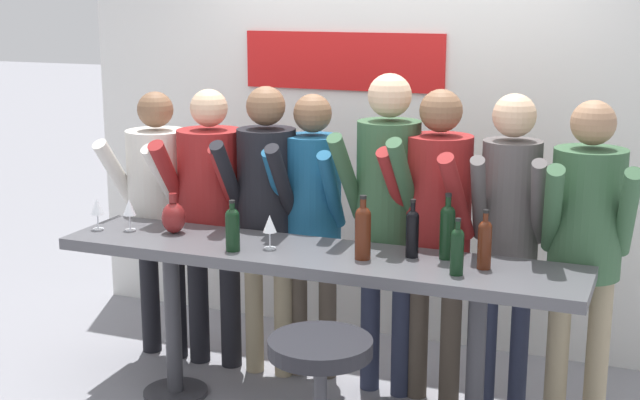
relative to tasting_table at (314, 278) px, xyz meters
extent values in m
cube|color=silver|center=(0.00, 1.36, 0.52)|extent=(4.31, 0.10, 2.61)
cube|color=red|center=(-0.33, 1.30, 0.99)|extent=(1.32, 0.02, 0.36)
cube|color=#4C4C51|center=(0.00, 0.00, 0.11)|extent=(2.71, 0.54, 0.06)
cylinder|color=#333338|center=(-0.84, 0.00, -0.33)|extent=(0.09, 0.09, 0.86)
cylinder|color=#333338|center=(-0.84, 0.00, -0.77)|extent=(0.36, 0.36, 0.02)
cylinder|color=#333338|center=(0.84, 0.00, -0.33)|extent=(0.09, 0.09, 0.86)
cylinder|color=black|center=(0.30, -0.67, -0.07)|extent=(0.45, 0.45, 0.07)
cylinder|color=black|center=(-1.30, 0.50, -0.39)|extent=(0.12, 0.12, 0.78)
cylinder|color=black|center=(-1.10, 0.48, -0.39)|extent=(0.12, 0.12, 0.78)
cylinder|color=beige|center=(-1.20, 0.49, 0.31)|extent=(0.40, 0.40, 0.62)
sphere|color=brown|center=(-1.20, 0.49, 0.74)|extent=(0.21, 0.21, 0.21)
cylinder|color=beige|center=(-1.39, 0.35, 0.35)|extent=(0.13, 0.38, 0.48)
cylinder|color=beige|center=(-1.05, 0.32, 0.35)|extent=(0.13, 0.38, 0.48)
cylinder|color=black|center=(-0.95, 0.47, -0.39)|extent=(0.12, 0.12, 0.80)
cylinder|color=black|center=(-0.73, 0.48, -0.39)|extent=(0.12, 0.12, 0.80)
cylinder|color=maroon|center=(-0.84, 0.47, 0.33)|extent=(0.40, 0.40, 0.63)
sphere|color=#D6AD89|center=(-0.84, 0.47, 0.77)|extent=(0.22, 0.22, 0.22)
cylinder|color=maroon|center=(-1.01, 0.31, 0.37)|extent=(0.11, 0.39, 0.49)
cylinder|color=maroon|center=(-0.65, 0.33, 0.37)|extent=(0.11, 0.39, 0.49)
cylinder|color=gray|center=(-0.57, 0.46, -0.38)|extent=(0.11, 0.11, 0.81)
cylinder|color=gray|center=(-0.39, 0.47, -0.38)|extent=(0.11, 0.11, 0.81)
cylinder|color=black|center=(-0.48, 0.47, 0.35)|extent=(0.35, 0.35, 0.64)
sphere|color=brown|center=(-0.48, 0.47, 0.80)|extent=(0.22, 0.22, 0.22)
cylinder|color=black|center=(-0.63, 0.30, 0.40)|extent=(0.10, 0.38, 0.49)
cylinder|color=black|center=(-0.31, 0.32, 0.40)|extent=(0.10, 0.38, 0.49)
cylinder|color=#473D33|center=(-0.31, 0.53, -0.39)|extent=(0.10, 0.10, 0.79)
cylinder|color=#473D33|center=(-0.14, 0.54, -0.39)|extent=(0.10, 0.10, 0.79)
cylinder|color=#19517A|center=(-0.23, 0.54, 0.32)|extent=(0.35, 0.35, 0.63)
sphere|color=brown|center=(-0.23, 0.54, 0.76)|extent=(0.22, 0.22, 0.22)
cylinder|color=#19517A|center=(-0.36, 0.37, 0.37)|extent=(0.11, 0.38, 0.48)
cylinder|color=#19517A|center=(-0.06, 0.40, 0.37)|extent=(0.11, 0.38, 0.48)
cylinder|color=#23283D|center=(0.14, 0.49, -0.36)|extent=(0.11, 0.11, 0.86)
cylinder|color=#23283D|center=(0.33, 0.47, -0.36)|extent=(0.11, 0.11, 0.86)
cylinder|color=#335638|center=(0.24, 0.48, 0.41)|extent=(0.37, 0.37, 0.68)
sphere|color=#D6AD89|center=(0.24, 0.48, 0.88)|extent=(0.23, 0.23, 0.23)
cylinder|color=#335638|center=(0.06, 0.33, 0.46)|extent=(0.12, 0.40, 0.52)
cylinder|color=#335638|center=(0.38, 0.30, 0.46)|extent=(0.12, 0.40, 0.52)
cylinder|color=#473D33|center=(0.42, 0.49, -0.37)|extent=(0.11, 0.11, 0.82)
cylinder|color=#473D33|center=(0.61, 0.46, -0.37)|extent=(0.11, 0.11, 0.82)
cylinder|color=maroon|center=(0.51, 0.47, 0.36)|extent=(0.40, 0.40, 0.65)
sphere|color=brown|center=(0.51, 0.47, 0.82)|extent=(0.22, 0.22, 0.22)
cylinder|color=maroon|center=(0.33, 0.34, 0.41)|extent=(0.14, 0.39, 0.50)
cylinder|color=maroon|center=(0.65, 0.29, 0.41)|extent=(0.14, 0.39, 0.50)
cylinder|color=#23283D|center=(0.80, 0.50, -0.38)|extent=(0.10, 0.10, 0.82)
cylinder|color=#23283D|center=(0.97, 0.51, -0.38)|extent=(0.10, 0.10, 0.82)
cylinder|color=#514C4C|center=(0.88, 0.50, 0.36)|extent=(0.33, 0.33, 0.65)
sphere|color=#D6AD89|center=(0.88, 0.50, 0.81)|extent=(0.22, 0.22, 0.22)
cylinder|color=#514C4C|center=(0.76, 0.33, 0.40)|extent=(0.11, 0.38, 0.49)
cylinder|color=#514C4C|center=(1.04, 0.36, 0.40)|extent=(0.11, 0.38, 0.49)
cylinder|color=gray|center=(1.17, 0.44, -0.38)|extent=(0.11, 0.11, 0.81)
cylinder|color=gray|center=(1.37, 0.47, -0.38)|extent=(0.11, 0.11, 0.81)
cylinder|color=#335638|center=(1.27, 0.46, 0.35)|extent=(0.41, 0.41, 0.64)
sphere|color=#9E7556|center=(1.27, 0.46, 0.80)|extent=(0.22, 0.22, 0.22)
cylinder|color=#335638|center=(1.12, 0.28, 0.39)|extent=(0.14, 0.39, 0.50)
cylinder|color=#335638|center=(1.46, 0.33, 0.39)|extent=(0.14, 0.39, 0.50)
cylinder|color=#4C1E0F|center=(0.27, -0.03, 0.25)|extent=(0.08, 0.08, 0.22)
sphere|color=#4C1E0F|center=(0.27, -0.03, 0.36)|extent=(0.08, 0.08, 0.08)
cylinder|color=#4C1E0F|center=(0.27, -0.03, 0.40)|extent=(0.03, 0.03, 0.08)
cylinder|color=black|center=(0.27, -0.03, 0.45)|extent=(0.03, 0.03, 0.02)
cylinder|color=black|center=(0.65, 0.13, 0.25)|extent=(0.07, 0.07, 0.23)
sphere|color=black|center=(0.65, 0.13, 0.37)|extent=(0.07, 0.07, 0.07)
cylinder|color=black|center=(0.65, 0.13, 0.41)|extent=(0.03, 0.03, 0.08)
cylinder|color=black|center=(0.65, 0.13, 0.46)|extent=(0.03, 0.03, 0.02)
cylinder|color=#4C1E0F|center=(0.85, 0.04, 0.24)|extent=(0.07, 0.07, 0.20)
sphere|color=#4C1E0F|center=(0.85, 0.04, 0.34)|extent=(0.07, 0.07, 0.07)
cylinder|color=#4C1E0F|center=(0.85, 0.04, 0.37)|extent=(0.03, 0.03, 0.07)
cylinder|color=black|center=(0.85, 0.04, 0.42)|extent=(0.03, 0.03, 0.01)
cylinder|color=black|center=(0.48, 0.09, 0.24)|extent=(0.06, 0.06, 0.20)
sphere|color=black|center=(0.48, 0.09, 0.34)|extent=(0.06, 0.06, 0.06)
cylinder|color=black|center=(0.48, 0.09, 0.38)|extent=(0.02, 0.02, 0.07)
cylinder|color=black|center=(0.48, 0.09, 0.42)|extent=(0.03, 0.03, 0.02)
cylinder|color=black|center=(-0.39, -0.13, 0.23)|extent=(0.07, 0.07, 0.18)
sphere|color=black|center=(-0.39, -0.13, 0.32)|extent=(0.07, 0.07, 0.07)
cylinder|color=black|center=(-0.39, -0.13, 0.35)|extent=(0.03, 0.03, 0.06)
cylinder|color=black|center=(-0.39, -0.13, 0.39)|extent=(0.03, 0.03, 0.01)
cylinder|color=black|center=(0.75, -0.10, 0.23)|extent=(0.06, 0.06, 0.19)
sphere|color=black|center=(0.75, -0.10, 0.33)|extent=(0.06, 0.06, 0.06)
cylinder|color=black|center=(0.75, -0.10, 0.36)|extent=(0.02, 0.02, 0.07)
cylinder|color=black|center=(0.75, -0.10, 0.40)|extent=(0.03, 0.03, 0.01)
cylinder|color=silver|center=(-0.23, -0.03, 0.14)|extent=(0.06, 0.06, 0.01)
cylinder|color=silver|center=(-0.23, -0.03, 0.18)|extent=(0.01, 0.01, 0.08)
cone|color=silver|center=(-0.23, -0.03, 0.27)|extent=(0.07, 0.07, 0.09)
cylinder|color=silver|center=(-1.09, 0.01, 0.14)|extent=(0.06, 0.06, 0.01)
cylinder|color=silver|center=(-1.09, 0.01, 0.18)|extent=(0.01, 0.01, 0.08)
cone|color=silver|center=(-1.09, 0.01, 0.27)|extent=(0.07, 0.07, 0.09)
cylinder|color=silver|center=(-1.27, -0.04, 0.14)|extent=(0.06, 0.06, 0.01)
cylinder|color=silver|center=(-1.27, -0.04, 0.18)|extent=(0.01, 0.01, 0.08)
cone|color=silver|center=(-1.27, -0.04, 0.27)|extent=(0.07, 0.07, 0.09)
ellipsoid|color=maroon|center=(-0.84, 0.05, 0.22)|extent=(0.13, 0.13, 0.17)
cylinder|color=maroon|center=(-0.84, 0.05, 0.33)|extent=(0.04, 0.04, 0.05)
camera|label=1|loc=(1.63, -3.99, 1.40)|focal=50.00mm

